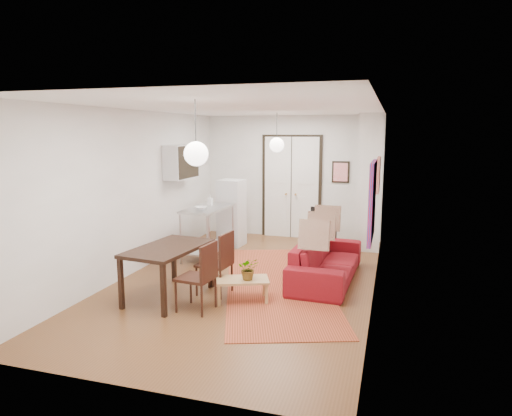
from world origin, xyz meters
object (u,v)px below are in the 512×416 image
(sofa, at_px, (326,261))
(dining_chair_far, at_px, (198,269))
(dining_table, at_px, (169,252))
(black_side_chair, at_px, (325,224))
(fridge, at_px, (232,213))
(coffee_table, at_px, (242,282))
(kitchen_counter, at_px, (208,224))
(dining_chair_near, at_px, (217,256))

(sofa, distance_m, dining_chair_far, 2.40)
(sofa, xyz_separation_m, dining_table, (-2.18, -1.54, 0.37))
(dining_table, height_order, black_side_chair, black_side_chair)
(sofa, xyz_separation_m, fridge, (-2.38, 1.82, 0.40))
(fridge, bearing_deg, coffee_table, -63.21)
(black_side_chair, bearing_deg, dining_table, 81.21)
(sofa, relative_size, coffee_table, 2.62)
(kitchen_counter, height_order, dining_chair_far, kitchen_counter)
(coffee_table, bearing_deg, fridge, 112.39)
(coffee_table, bearing_deg, dining_table, -171.48)
(sofa, height_order, dining_table, dining_table)
(dining_table, distance_m, black_side_chair, 4.06)
(dining_chair_near, bearing_deg, coffee_table, 68.07)
(dining_chair_near, bearing_deg, black_side_chair, 165.05)
(sofa, bearing_deg, black_side_chair, 11.55)
(coffee_table, height_order, dining_chair_far, dining_chair_far)
(dining_chair_far, bearing_deg, coffee_table, 135.38)
(fridge, distance_m, black_side_chair, 2.07)
(sofa, bearing_deg, coffee_table, 144.62)
(dining_table, xyz_separation_m, dining_chair_near, (0.60, 0.45, -0.14))
(sofa, height_order, fridge, fridge)
(kitchen_counter, relative_size, dining_table, 0.88)
(coffee_table, relative_size, dining_chair_near, 0.89)
(dining_chair_near, bearing_deg, dining_chair_far, 6.60)
(coffee_table, xyz_separation_m, dining_chair_far, (-0.52, -0.42, 0.27))
(sofa, height_order, dining_chair_far, dining_chair_far)
(dining_table, distance_m, dining_chair_far, 0.66)
(sofa, distance_m, fridge, 3.02)
(dining_chair_far, relative_size, black_side_chair, 1.04)
(sofa, bearing_deg, dining_chair_far, 140.89)
(dining_chair_near, distance_m, black_side_chair, 3.40)
(kitchen_counter, distance_m, dining_chair_near, 2.06)
(dining_table, distance_m, dining_chair_near, 0.76)
(coffee_table, distance_m, dining_table, 1.20)
(kitchen_counter, bearing_deg, black_side_chair, 32.38)
(coffee_table, xyz_separation_m, dining_chair_near, (-0.52, 0.28, 0.27))
(kitchen_counter, bearing_deg, coffee_table, -54.86)
(fridge, distance_m, dining_chair_near, 3.02)
(sofa, bearing_deg, kitchen_counter, 75.73)
(black_side_chair, bearing_deg, kitchen_counter, 49.71)
(coffee_table, relative_size, black_side_chair, 0.93)
(sofa, xyz_separation_m, dining_chair_near, (-1.58, -1.09, 0.24))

